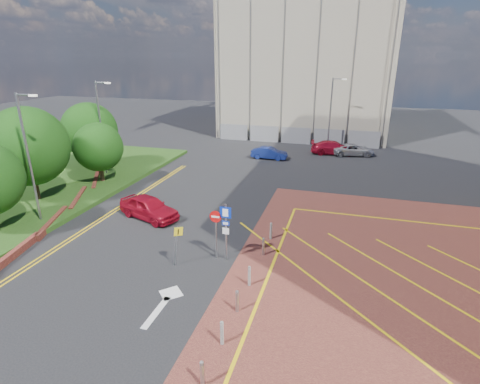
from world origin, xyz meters
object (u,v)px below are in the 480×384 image
at_px(tree_d, 89,130).
at_px(car_red_back, 334,148).
at_px(lamp_left_far, 101,125).
at_px(tree_b, 28,147).
at_px(lamp_left_near, 29,154).
at_px(sign_cluster, 222,226).
at_px(tree_c, 98,147).
at_px(lamp_back, 331,112).
at_px(car_red_left, 149,207).
at_px(warning_sign, 177,241).
at_px(car_blue_back, 269,153).
at_px(car_silver_back, 353,150).

relative_size(tree_d, car_red_back, 1.22).
bearing_deg(lamp_left_far, tree_b, -98.77).
xyz_separation_m(tree_b, car_red_back, (20.29, 20.95, -3.51)).
relative_size(lamp_left_near, sign_cluster, 2.50).
height_order(tree_b, tree_c, tree_b).
distance_m(lamp_back, sign_cluster, 27.38).
relative_size(tree_b, tree_d, 1.11).
bearing_deg(lamp_left_far, car_red_left, -41.24).
bearing_deg(sign_cluster, lamp_left_far, 143.18).
bearing_deg(lamp_left_far, car_red_back, 35.98).
bearing_deg(tree_c, lamp_back, 45.68).
xyz_separation_m(lamp_left_near, lamp_back, (16.50, 26.00, -0.30)).
bearing_deg(lamp_left_near, warning_sign, -12.15).
bearing_deg(car_blue_back, tree_c, 137.20).
xyz_separation_m(lamp_back, car_silver_back, (2.78, -2.03, -3.74)).
bearing_deg(tree_b, car_red_left, -1.48).
height_order(lamp_left_near, lamp_left_far, same).
bearing_deg(lamp_back, car_blue_back, -133.63).
height_order(lamp_back, warning_sign, lamp_back).
xyz_separation_m(tree_d, lamp_back, (20.58, 15.00, 0.49)).
relative_size(lamp_left_near, warning_sign, 3.56).
bearing_deg(tree_d, car_red_left, -38.56).
xyz_separation_m(tree_c, car_blue_back, (11.88, 12.02, -2.57)).
relative_size(lamp_left_far, car_red_left, 1.79).
height_order(lamp_left_far, car_blue_back, lamp_left_far).
height_order(lamp_left_far, lamp_back, lamp_left_far).
relative_size(tree_d, sign_cluster, 1.90).
height_order(lamp_left_near, car_blue_back, lamp_left_near).
relative_size(lamp_left_near, car_silver_back, 1.79).
relative_size(tree_c, car_blue_back, 1.30).
xyz_separation_m(tree_c, lamp_back, (17.58, 18.00, 1.17)).
xyz_separation_m(lamp_left_near, car_red_back, (17.21, 23.95, -3.94)).
height_order(tree_c, sign_cluster, tree_c).
height_order(tree_c, tree_d, tree_d).
bearing_deg(warning_sign, car_silver_back, 71.96).
relative_size(tree_d, car_silver_back, 1.36).
height_order(tree_d, sign_cluster, tree_d).
relative_size(tree_c, car_red_left, 1.10).
distance_m(tree_d, lamp_left_near, 11.76).
xyz_separation_m(lamp_back, car_red_left, (-10.24, -23.24, -3.60)).
bearing_deg(tree_d, car_blue_back, 31.22).
bearing_deg(sign_cluster, lamp_left_near, 175.44).
height_order(warning_sign, car_blue_back, warning_sign).
bearing_deg(car_blue_back, tree_d, 123.09).
height_order(tree_d, car_red_left, tree_d).
xyz_separation_m(tree_d, lamp_left_near, (4.08, -11.00, 0.79)).
bearing_deg(car_red_left, warning_sign, -118.91).
bearing_deg(warning_sign, lamp_back, 78.45).
distance_m(warning_sign, car_red_back, 27.05).
xyz_separation_m(tree_d, sign_cluster, (16.80, -12.02, -1.92)).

